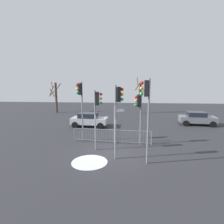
% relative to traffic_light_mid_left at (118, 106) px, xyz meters
% --- Properties ---
extents(ground_plane, '(60.00, 60.00, 0.00)m').
position_rel_traffic_light_mid_left_xyz_m(ground_plane, '(-0.59, 0.84, -3.34)').
color(ground_plane, '#2D2D33').
extents(traffic_light_mid_left, '(0.53, 0.40, 4.56)m').
position_rel_traffic_light_mid_left_xyz_m(traffic_light_mid_left, '(0.00, 0.00, 0.00)').
color(traffic_light_mid_left, slate).
rests_on(traffic_light_mid_left, ground).
extents(traffic_light_mid_right, '(0.57, 0.33, 4.94)m').
position_rel_traffic_light_mid_left_xyz_m(traffic_light_mid_right, '(1.63, -0.56, 0.27)').
color(traffic_light_mid_right, slate).
rests_on(traffic_light_mid_right, ground).
extents(traffic_light_rear_right, '(0.56, 0.36, 3.88)m').
position_rel_traffic_light_mid_left_xyz_m(traffic_light_rear_right, '(1.45, 2.78, -0.49)').
color(traffic_light_rear_right, slate).
rests_on(traffic_light_rear_right, ground).
extents(traffic_light_foreground_left, '(0.45, 0.48, 4.75)m').
position_rel_traffic_light_mid_left_xyz_m(traffic_light_foreground_left, '(-3.05, 3.10, 0.14)').
color(traffic_light_foreground_left, slate).
rests_on(traffic_light_foreground_left, ground).
extents(traffic_light_foreground_right, '(0.57, 0.32, 4.18)m').
position_rel_traffic_light_mid_left_xyz_m(traffic_light_foreground_right, '(-1.47, 1.36, -0.27)').
color(traffic_light_foreground_right, slate).
rests_on(traffic_light_foreground_right, ground).
extents(direction_sign_post, '(0.75, 0.31, 2.94)m').
position_rel_traffic_light_mid_left_xyz_m(direction_sign_post, '(-0.31, 2.82, -1.69)').
color(direction_sign_post, slate).
rests_on(direction_sign_post, ground).
extents(pedestrian_guard_railing, '(6.19, 0.53, 1.07)m').
position_rel_traffic_light_mid_left_xyz_m(pedestrian_guard_railing, '(-0.60, 2.94, -2.79)').
color(pedestrian_guard_railing, slate).
rests_on(pedestrian_guard_railing, ground).
extents(car_grey_far, '(3.95, 2.24, 1.47)m').
position_rel_traffic_light_mid_left_xyz_m(car_grey_far, '(8.34, 9.73, -2.57)').
color(car_grey_far, slate).
rests_on(car_grey_far, ground).
extents(car_silver_mid, '(3.91, 2.16, 1.47)m').
position_rel_traffic_light_mid_left_xyz_m(car_silver_mid, '(-3.44, 8.09, -2.57)').
color(car_silver_mid, '#B2B5BA').
rests_on(car_silver_mid, ground).
extents(bare_tree_left, '(1.91, 2.03, 4.76)m').
position_rel_traffic_light_mid_left_xyz_m(bare_tree_left, '(-10.35, 16.52, -0.81)').
color(bare_tree_left, '#473828').
rests_on(bare_tree_left, ground).
extents(bare_tree_centre, '(1.82, 1.61, 5.40)m').
position_rel_traffic_light_mid_left_xyz_m(bare_tree_centre, '(2.55, 17.04, -0.79)').
color(bare_tree_centre, '#473828').
rests_on(bare_tree_centre, ground).
extents(snow_patch_kerb, '(2.16, 2.16, 0.01)m').
position_rel_traffic_light_mid_left_xyz_m(snow_patch_kerb, '(-1.63, -0.69, -3.33)').
color(snow_patch_kerb, silver).
rests_on(snow_patch_kerb, ground).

